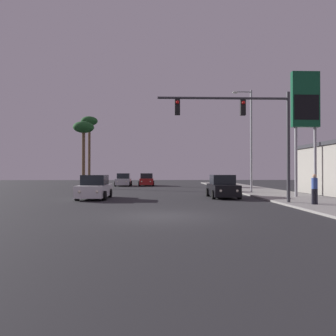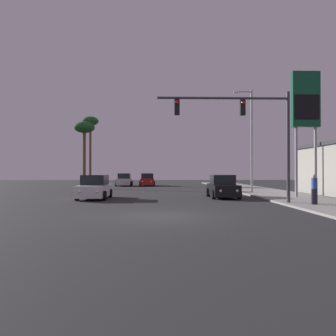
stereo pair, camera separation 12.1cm
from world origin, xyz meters
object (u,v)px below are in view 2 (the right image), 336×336
Objects in this scene: car_red at (147,180)px; gas_station_sign at (306,106)px; street_lamp at (250,135)px; car_black at (223,187)px; car_silver at (124,180)px; car_white at (95,188)px; traffic_light_mast at (250,123)px; palm_tree_mid at (84,131)px; pedestrian_on_sidewalk at (314,188)px; palm_tree_far at (90,125)px.

gas_station_sign is (12.13, -21.24, 5.86)m from car_red.
car_red is 19.00m from street_lamp.
car_black is 8.32m from gas_station_sign.
car_silver is 1.00× the size of car_white.
street_lamp is 6.18m from gas_station_sign.
gas_station_sign reaches higher than car_silver.
gas_station_sign is at bearing 125.39° from car_silver.
car_red is at bearing -72.16° from car_black.
traffic_light_mast is at bearing 158.29° from car_white.
car_black is 0.56× the size of palm_tree_mid.
street_lamp is (9.63, -15.79, 4.36)m from car_red.
palm_tree_mid is at bearing 126.21° from traffic_light_mast.
car_white is 14.15m from pedestrian_on_sidewalk.
palm_tree_mid is (-7.08, -6.28, 5.92)m from car_red.
car_white is at bearing 5.66° from car_black.
gas_station_sign is (15.07, -0.00, 5.86)m from car_white.
car_white is 2.59× the size of pedestrian_on_sidewalk.
car_red is at bearing -23.62° from palm_tree_far.
gas_station_sign is 8.03m from pedestrian_on_sidewalk.
palm_tree_mid is at bearing -45.90° from car_black.
car_white is at bearing -156.59° from street_lamp.
car_silver is 21.87m from car_black.
car_black is at bearing 172.34° from gas_station_sign.
car_silver is 9.10m from palm_tree_mid.
car_black is (6.28, -20.45, 0.00)m from car_red.
palm_tree_mid is (-17.21, 20.37, 5.65)m from pedestrian_on_sidewalk.
car_white is 1.00× the size of car_red.
car_red is 0.56× the size of traffic_light_mast.
car_white and car_black have the same top height.
palm_tree_mid is at bearing 130.19° from pedestrian_on_sidewalk.
street_lamp is 1.17× the size of palm_tree_mid.
palm_tree_mid is at bearing -73.25° from car_white.
car_red is at bearing 105.25° from traffic_light_mast.
car_black is 7.31m from pedestrian_on_sidewalk.
traffic_light_mast is at bearing 98.26° from car_black.
car_red is at bearing -168.74° from car_silver.
street_lamp reaches higher than car_silver.
car_red is 25.15m from gas_station_sign.
car_red is 0.43× the size of palm_tree_far.
palm_tree_far reaches higher than traffic_light_mast.
car_white is at bearing 157.47° from pedestrian_on_sidewalk.
street_lamp reaches higher than car_white.
traffic_light_mast reaches higher than car_silver.
gas_station_sign is at bearing 38.82° from traffic_light_mast.
pedestrian_on_sidewalk is at bearing -87.38° from street_lamp.
gas_station_sign is 1.17× the size of palm_tree_mid.
car_black is 2.59× the size of pedestrian_on_sidewalk.
car_silver is at bearing 116.89° from pedestrian_on_sidewalk.
traffic_light_mast is at bearing -141.18° from gas_station_sign.
car_silver is 10.57m from palm_tree_far.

